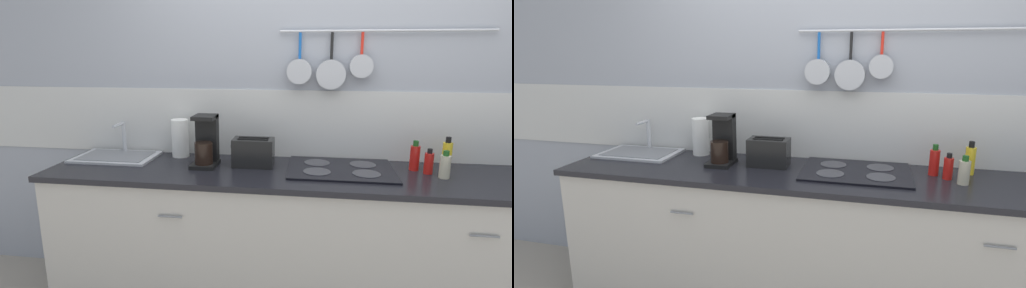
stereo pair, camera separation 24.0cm
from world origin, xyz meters
The scene contains 12 objects.
wall_back centered at (0.00, 0.37, 1.28)m, with size 7.20×0.15×2.60m.
cabinet_base centered at (0.00, 0.00, 0.45)m, with size 3.30×0.64×0.90m.
countertop centered at (0.00, 0.00, 0.92)m, with size 3.34×0.66×0.03m.
sink_basin centered at (-1.36, 0.14, 0.95)m, with size 0.53×0.36×0.23m.
paper_towel_roll centered at (-0.94, 0.24, 1.06)m, with size 0.12×0.12×0.26m.
coffee_maker centered at (-0.71, 0.06, 1.07)m, with size 0.15×0.21×0.32m.
toaster centered at (-0.41, 0.08, 1.02)m, with size 0.27×0.15×0.18m.
cooktop centered at (0.13, 0.07, 0.94)m, with size 0.63×0.49×0.01m.
bottle_sesame_oil centered at (0.57, 0.14, 1.01)m, with size 0.06×0.06×0.18m.
bottle_olive_oil centered at (0.64, 0.08, 1.00)m, with size 0.05×0.05×0.15m.
bottle_cooking_wine centered at (0.70, 0.00, 1.00)m, with size 0.06×0.06×0.16m.
bottle_vinegar centered at (0.77, 0.21, 1.02)m, with size 0.06×0.06×0.20m.
Camera 1 is at (-0.04, -2.31, 1.64)m, focal length 28.00 mm.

